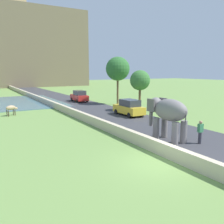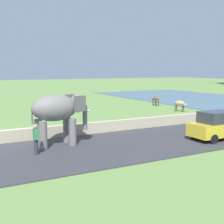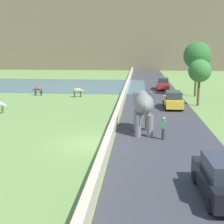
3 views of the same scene
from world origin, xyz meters
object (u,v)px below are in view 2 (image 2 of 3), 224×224
at_px(person_beside_elephant, 36,139).
at_px(car_yellow, 219,125).
at_px(cow_tan, 180,104).
at_px(cow_brown, 156,99).
at_px(elephant, 59,111).
at_px(cow_white, 70,103).

distance_m(person_beside_elephant, car_yellow, 11.23).
bearing_deg(cow_tan, person_beside_elephant, -61.99).
bearing_deg(person_beside_elephant, cow_tan, 118.01).
bearing_deg(person_beside_elephant, cow_brown, 128.80).
relative_size(elephant, person_beside_elephant, 2.15).
bearing_deg(cow_tan, car_yellow, -30.08).
height_order(cow_white, cow_tan, same).
bearing_deg(cow_white, cow_tan, 60.81).
bearing_deg(person_beside_elephant, car_yellow, 80.73).
bearing_deg(car_yellow, cow_tan, 149.92).
height_order(person_beside_elephant, cow_brown, person_beside_elephant).
bearing_deg(elephant, car_yellow, 71.38).
bearing_deg(cow_brown, cow_white, -90.77).
height_order(elephant, cow_white, elephant).
height_order(elephant, car_yellow, elephant).
relative_size(cow_brown, cow_tan, 1.00).
relative_size(car_yellow, cow_tan, 2.86).
bearing_deg(cow_white, car_yellow, 12.27).
bearing_deg(person_beside_elephant, elephant, 128.53).
xyz_separation_m(person_beside_elephant, car_yellow, (1.81, 11.09, 0.03)).
distance_m(person_beside_elephant, cow_white, 16.72).
bearing_deg(elephant, cow_tan, 116.73).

